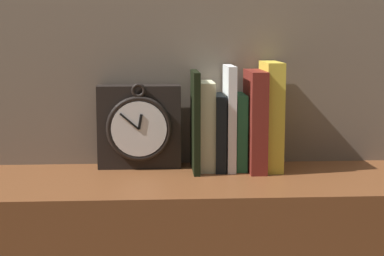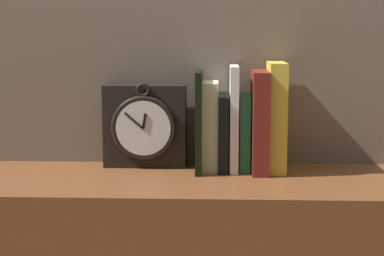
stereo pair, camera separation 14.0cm
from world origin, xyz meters
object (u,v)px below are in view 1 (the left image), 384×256
Objects in this scene: clock at (139,127)px; book_slot5_maroon at (255,121)px; book_slot4_green at (239,131)px; book_slot6_yellow at (271,116)px; book_slot3_white at (229,118)px; book_slot0_black at (195,121)px; book_slot2_black at (219,132)px; book_slot1_cream at (206,126)px.

clock is 0.27m from book_slot5_maroon.
book_slot6_yellow is at bearing -7.25° from book_slot4_green.
book_slot3_white reaches higher than clock.
clock is 0.24m from book_slot4_green.
book_slot6_yellow is at bearing -2.35° from book_slot3_white.
book_slot2_black is at bearing 10.63° from book_slot0_black.
book_slot2_black is (0.03, -0.00, -0.01)m from book_slot1_cream.
book_slot6_yellow is at bearing -2.11° from book_slot2_black.
book_slot3_white reaches higher than book_slot0_black.
book_slot5_maroon is at bearing -11.58° from book_slot3_white.
book_slot3_white is at bearing -167.98° from book_slot4_green.
book_slot5_maroon reaches higher than book_slot1_cream.
book_slot0_black and book_slot5_maroon have the same top height.
book_slot1_cream reaches higher than clock.
book_slot0_black is 1.00× the size of book_slot5_maroon.
book_slot2_black is 0.04m from book_slot3_white.
book_slot3_white is at bearing 168.42° from book_slot5_maroon.
book_slot1_cream is at bearing -179.32° from book_slot4_green.
book_slot1_cream is 0.85× the size of book_slot3_white.
book_slot4_green is 0.05m from book_slot5_maroon.
book_slot3_white reaches higher than book_slot4_green.
book_slot0_black is 0.06m from book_slot2_black.
book_slot1_cream is 0.03m from book_slot2_black.
book_slot3_white is at bearing 7.07° from book_slot0_black.
clock is at bearing 174.79° from book_slot4_green.
book_slot2_black is at bearing 178.85° from book_slot3_white.
book_slot5_maroon is at bearing -168.23° from book_slot6_yellow.
book_slot5_maroon reaches higher than book_slot2_black.
book_slot4_green is 0.08m from book_slot6_yellow.
book_slot2_black is at bearing -174.49° from book_slot4_green.
book_slot5_maroon is at bearing -8.19° from clock.
book_slot3_white is at bearing -7.23° from clock.
book_slot0_black reaches higher than book_slot1_cream.
book_slot6_yellow reaches higher than book_slot0_black.
book_slot5_maroon reaches higher than clock.
book_slot3_white is (0.06, -0.00, 0.02)m from book_slot1_cream.
book_slot0_black is at bearing -178.08° from book_slot6_yellow.
book_slot1_cream is at bearing 176.87° from book_slot6_yellow.
book_slot6_yellow is (0.15, -0.01, 0.02)m from book_slot1_cream.
book_slot4_green is at bearing 172.75° from book_slot6_yellow.
book_slot6_yellow is (0.31, -0.03, 0.03)m from clock.
book_slot0_black is (0.13, -0.04, 0.02)m from clock.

